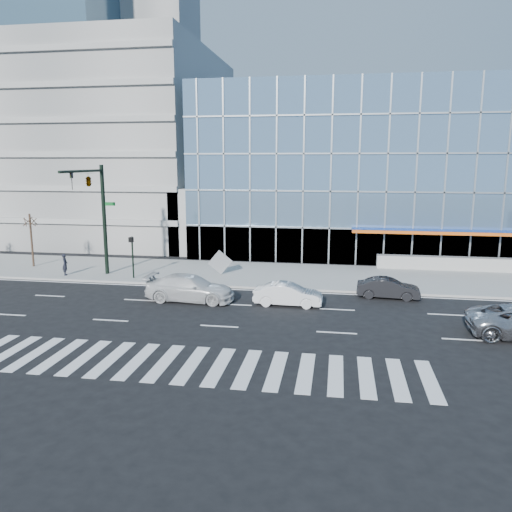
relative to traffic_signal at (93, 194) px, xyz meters
The scene contains 15 objects.
ground 13.41m from the traffic_signal, 22.56° to the right, with size 160.00×160.00×0.00m, color black.
sidewalk 13.03m from the traffic_signal, 17.33° to the left, with size 120.00×8.00×0.15m, color gray.
theatre_building 32.95m from the traffic_signal, 40.61° to the left, with size 42.00×26.00×15.00m, color #6E94B8.
parking_garage 23.56m from the traffic_signal, 112.79° to the left, with size 24.00×24.00×20.00m, color gray.
ramp_block 14.68m from the traffic_signal, 69.59° to the left, with size 6.00×8.00×6.00m, color gray.
tower_far_mid 79.43m from the traffic_signal, 128.34° to the left, with size 13.00×13.00×60.00m, color #47677B.
tower_backdrop 70.43m from the traffic_signal, 106.19° to the left, with size 14.00×14.00×48.00m, color gray.
traffic_signal is the anchor object (origin of this frame).
ped_signal_post 4.75m from the traffic_signal, ahead, with size 0.30×0.33×3.00m.
street_tree_near 7.96m from the traffic_signal, 157.29° to the left, with size 1.10×1.10×4.23m.
white_suv 10.57m from the traffic_signal, 27.08° to the right, with size 2.22×5.45×1.58m, color silver.
white_sedan 15.70m from the traffic_signal, 16.38° to the right, with size 1.41×4.03×1.33m, color silver.
dark_sedan 20.91m from the traffic_signal, ahead, with size 1.34×3.83×1.26m, color black.
pedestrian 5.94m from the traffic_signal, behind, with size 0.58×0.38×1.58m, color black.
tilted_panel 10.14m from the traffic_signal, 16.98° to the left, with size 1.30×0.06×1.30m, color #979797.
Camera 1 is at (5.92, -28.01, 8.41)m, focal length 35.00 mm.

